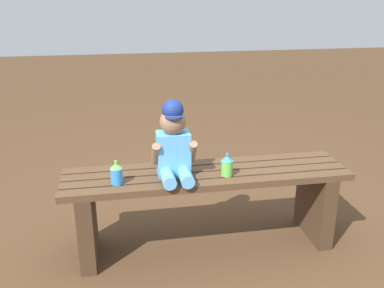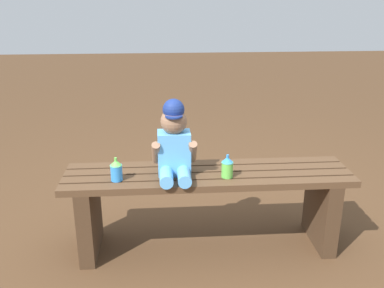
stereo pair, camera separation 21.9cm
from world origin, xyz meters
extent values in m
plane|color=#4C331E|center=(0.00, 0.00, 0.00)|extent=(16.00, 16.00, 0.00)
cube|color=#513823|center=(0.00, -0.14, 0.44)|extent=(1.53, 0.08, 0.04)
cube|color=#513823|center=(0.00, -0.05, 0.44)|extent=(1.53, 0.08, 0.04)
cube|color=#513823|center=(0.00, 0.05, 0.44)|extent=(1.53, 0.08, 0.04)
cube|color=#513823|center=(0.00, 0.14, 0.44)|extent=(1.53, 0.08, 0.04)
cube|color=#452F1E|center=(-0.65, 0.00, 0.21)|extent=(0.08, 0.36, 0.42)
cube|color=#452F1E|center=(0.65, 0.00, 0.21)|extent=(0.08, 0.36, 0.42)
cube|color=#59A5E5|center=(-0.18, 0.00, 0.57)|extent=(0.17, 0.12, 0.23)
sphere|color=#8C664C|center=(-0.18, 0.00, 0.75)|extent=(0.14, 0.14, 0.14)
cylinder|color=navy|center=(-0.18, -0.04, 0.78)|extent=(0.09, 0.09, 0.01)
sphere|color=navy|center=(-0.18, 0.00, 0.81)|extent=(0.11, 0.11, 0.11)
cylinder|color=#5DAEF0|center=(-0.22, -0.12, 0.49)|extent=(0.07, 0.16, 0.07)
cylinder|color=#5DAEF0|center=(-0.13, -0.12, 0.49)|extent=(0.07, 0.16, 0.07)
cylinder|color=#8C664C|center=(-0.27, -0.03, 0.59)|extent=(0.04, 0.12, 0.14)
cylinder|color=#8C664C|center=(-0.09, -0.03, 0.59)|extent=(0.04, 0.12, 0.14)
cylinder|color=#338CE5|center=(-0.48, -0.07, 0.50)|extent=(0.06, 0.06, 0.08)
cone|color=#66CC4C|center=(-0.48, -0.07, 0.55)|extent=(0.06, 0.06, 0.03)
cylinder|color=#66CC4C|center=(-0.48, -0.07, 0.57)|extent=(0.01, 0.01, 0.02)
cylinder|color=#66CC4C|center=(0.09, -0.07, 0.50)|extent=(0.06, 0.06, 0.08)
cone|color=#338CE5|center=(0.09, -0.07, 0.55)|extent=(0.06, 0.06, 0.03)
cylinder|color=#338CE5|center=(0.09, -0.07, 0.57)|extent=(0.01, 0.01, 0.02)
camera|label=1|loc=(-0.46, -2.08, 1.38)|focal=40.24mm
camera|label=2|loc=(-0.24, -2.10, 1.38)|focal=40.24mm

